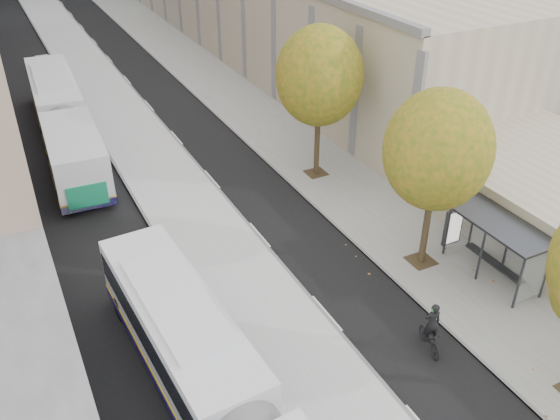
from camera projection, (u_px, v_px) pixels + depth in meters
bus_platform at (120, 115)px, 39.09m from camera, size 4.25×150.00×0.15m
sidewalk at (232, 96)px, 42.19m from camera, size 4.75×150.00×0.08m
bus_shelter at (503, 231)px, 23.31m from camera, size 1.90×4.40×2.53m
tree_c at (438, 150)px, 22.48m from camera, size 4.20×4.20×7.28m
tree_d at (319, 76)px, 29.24m from camera, size 4.40×4.40×7.60m
bus_near at (228, 410)px, 16.67m from camera, size 3.39×16.68×2.76m
bus_far at (63, 119)px, 34.48m from camera, size 3.41×17.83×2.96m
cyclist at (431, 333)px, 20.43m from camera, size 0.80×1.63×2.01m
distant_car at (44, 65)px, 46.48m from camera, size 1.78×3.90×1.30m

